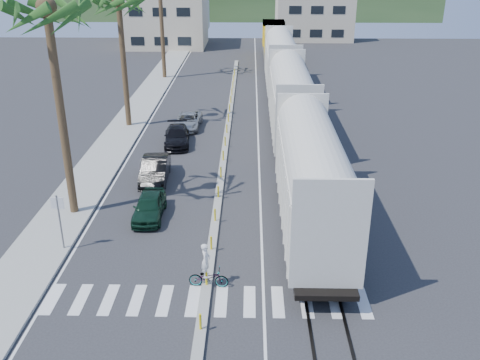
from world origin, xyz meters
The scene contains 14 objects.
ground centered at (0.00, 0.00, 0.00)m, with size 140.00×140.00×0.00m, color #28282B.
sidewalk centered at (-8.50, 25.00, 0.07)m, with size 3.00×90.00×0.15m, color gray.
rails centered at (5.00, 28.00, 0.03)m, with size 1.56×100.00×0.06m.
median centered at (0.00, 19.96, 0.09)m, with size 0.45×60.00×0.85m.
crosswalk centered at (0.00, -2.00, 0.01)m, with size 14.00×2.20×0.01m, color silver.
lane_markings centered at (-2.15, 25.00, 0.00)m, with size 9.42×90.00×0.01m.
freight_train centered at (5.00, 24.73, 2.91)m, with size 3.00×60.94×5.85m.
street_sign centered at (-7.30, 2.00, 1.97)m, with size 0.60×0.08×3.00m.
buildings centered at (-6.41, 71.66, 4.36)m, with size 38.00×27.00×10.00m.
car_lead centered at (-3.67, 5.63, 0.67)m, with size 1.64×3.95×1.34m, color black.
car_second centered at (-4.19, 10.70, 0.76)m, with size 1.82×4.67×1.52m, color black.
car_third centered at (-3.68, 17.58, 0.66)m, with size 2.30×4.69×1.31m, color black.
car_rear centered at (-3.30, 21.71, 0.61)m, with size 2.16×4.44×1.22m, color #A0A3A5.
cyclist centered at (0.06, -0.93, 0.69)m, with size 0.84×1.83×2.15m.
Camera 1 is at (1.87, -20.70, 13.76)m, focal length 40.00 mm.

